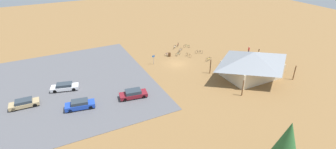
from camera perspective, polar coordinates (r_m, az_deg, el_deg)
name	(u,v)px	position (r m, az deg, el deg)	size (l,w,h in m)	color
ground	(177,64)	(55.26, 1.99, 2.42)	(160.00, 160.00, 0.00)	olive
parking_lot_asphalt	(43,90)	(50.54, -26.17, -3.14)	(38.28, 32.81, 0.05)	#56565B
bike_pavilion	(253,63)	(51.33, 18.44, 2.55)	(13.14, 9.85, 5.15)	beige
trash_bin	(169,54)	(58.81, 0.33, 4.52)	(0.60, 0.60, 0.90)	brown
lot_sign	(153,58)	(54.47, -3.29, 3.63)	(0.56, 0.08, 2.20)	#99999E
pine_far_east	(286,145)	(30.13, 25.02, -14.05)	(3.57, 3.57, 7.53)	brown
bicycle_blue_near_sign	(180,50)	(61.54, 2.79, 5.46)	(1.53, 0.82, 0.78)	black
bicycle_yellow_near_porch	(209,59)	(57.22, 9.08, 3.42)	(1.79, 0.59, 0.87)	black
bicycle_white_yard_right	(175,47)	(63.52, 1.53, 6.19)	(1.18, 1.15, 0.81)	black
bicycle_teal_front_row	(178,54)	(59.28, 2.22, 4.62)	(1.59, 0.77, 0.83)	black
bicycle_red_by_bin	(178,45)	(64.91, 2.24, 6.67)	(1.17, 1.36, 0.77)	black
bicycle_black_edge_north	(199,52)	(60.87, 6.95, 5.06)	(1.59, 0.95, 0.85)	black
bicycle_orange_back_row	(189,55)	(58.79, 4.63, 4.34)	(0.54, 1.75, 0.83)	black
bicycle_purple_mid_cluster	(168,54)	(59.18, -0.07, 4.58)	(1.67, 0.48, 0.79)	black
bicycle_green_trailside	(187,46)	(64.20, 4.21, 6.38)	(1.46, 0.92, 0.84)	black
car_maroon_second_row	(133,94)	(43.34, -7.79, -4.30)	(4.85, 2.56, 1.40)	maroon
car_tan_mid_lot	(24,103)	(46.66, -29.56, -5.62)	(4.44, 1.93, 1.27)	tan
car_blue_end_stall	(80,104)	(42.57, -19.13, -6.36)	(4.73, 2.49, 1.41)	#1E42B2
car_white_by_curb	(65,87)	(48.64, -22.18, -2.55)	(4.91, 2.81, 1.29)	white
visitor_crossing_yard	(249,50)	(62.91, 17.66, 5.24)	(0.40, 0.39, 1.80)	#2D3347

